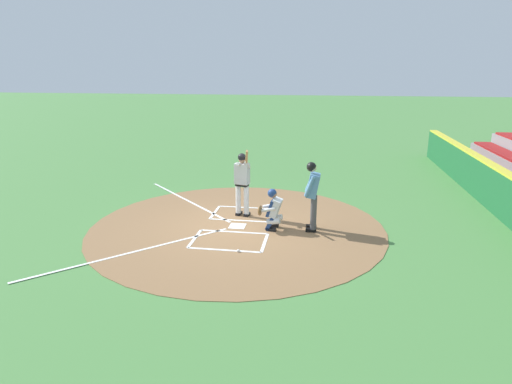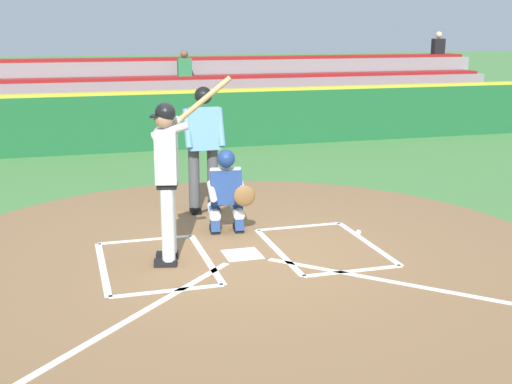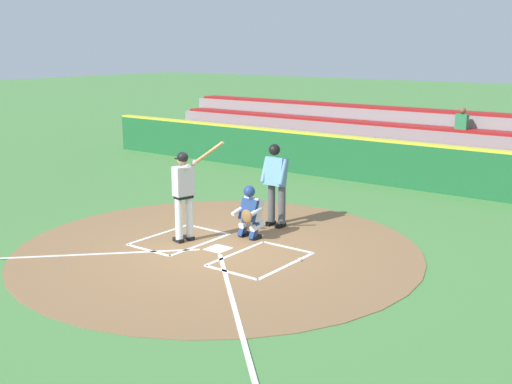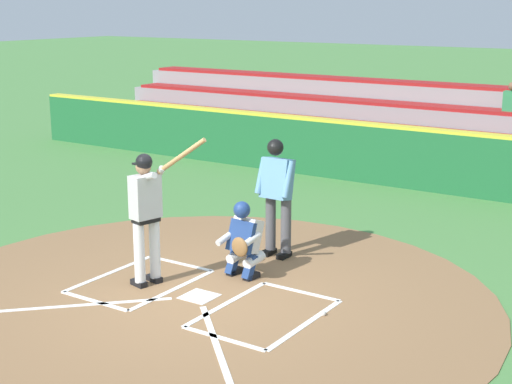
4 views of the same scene
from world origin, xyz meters
TOP-DOWN VIEW (x-y plane):
  - ground_plane at (0.00, 0.00)m, footprint 120.00×120.00m
  - dirt_circle at (0.00, 0.00)m, footprint 8.00×8.00m
  - home_plate_and_chalk at (0.00, 0.88)m, footprint 7.93×4.91m
  - batter at (0.87, 0.01)m, footprint 1.05×0.55m
  - catcher at (-0.06, -0.97)m, footprint 0.59×0.66m
  - plate_umpire at (0.04, -2.02)m, footprint 0.58×0.41m
  - baseball at (-1.69, -0.36)m, footprint 0.07×0.07m
  - backstop_wall at (0.00, -7.50)m, footprint 22.00×0.36m
  - bleacher_stand at (-0.01, -10.20)m, footprint 20.00×3.40m

SIDE VIEW (x-z plane):
  - ground_plane at x=0.00m, z-range 0.00..0.00m
  - dirt_circle at x=0.00m, z-range 0.00..0.01m
  - home_plate_and_chalk at x=0.00m, z-range 0.01..0.02m
  - baseball at x=-1.69m, z-range 0.00..0.07m
  - catcher at x=-0.06m, z-range 0.02..1.15m
  - backstop_wall at x=0.00m, z-range 0.00..1.31m
  - bleacher_stand at x=-0.01m, z-range -0.57..1.98m
  - plate_umpire at x=0.04m, z-range 0.14..2.01m
  - batter at x=0.87m, z-range 0.04..2.16m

